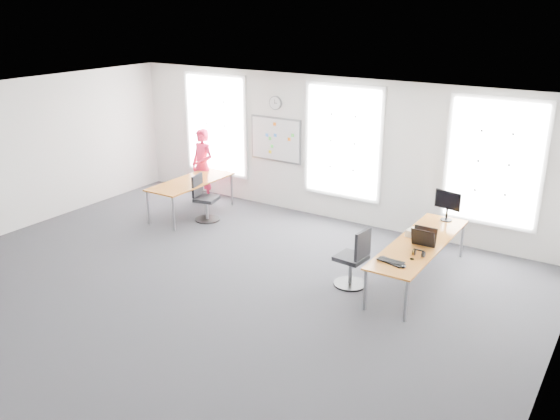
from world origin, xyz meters
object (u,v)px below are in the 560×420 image
Objects in this scene: monitor at (448,203)px; keyboard at (391,262)px; chair_right at (354,261)px; desk_right at (420,245)px; chair_left at (204,201)px; desk_left at (191,184)px; headphones at (418,253)px; person at (203,166)px.

keyboard is at bearing -80.21° from monitor.
monitor reaches higher than chair_right.
chair_right is at bearing -137.58° from desk_right.
desk_right is 2.91× the size of chair_left.
desk_left is 10.91× the size of headphones.
desk_left is at bearing -58.24° from person.
person reaches higher than keyboard.
chair_left reaches higher than headphones.
desk_left is 5.42m from monitor.
person is (-5.69, 1.34, 0.20)m from desk_right.
headphones reaches higher than keyboard.
chair_right is 1.05m from headphones.
desk_right is 1.12m from chair_right.
monitor is at bearing -93.01° from chair_left.
headphones reaches higher than desk_right.
monitor is at bearing 7.63° from desk_left.
person reaches higher than desk_left.
chair_right is (4.51, -1.25, -0.25)m from desk_left.
keyboard is 2.30× the size of headphones.
headphones is at bearing -9.65° from person.
keyboard is at bearing -14.48° from person.
chair_right reaches higher than keyboard.
person reaches higher than chair_left.
person is at bearing 166.79° from desk_right.
headphones is at bearing -10.79° from desk_left.
chair_left is at bearing -17.63° from desk_left.
monitor is (5.73, -0.12, 0.18)m from person.
chair_left is 2.26× the size of keyboard.
chair_left is 5.00m from monitor.
chair_right is 5.31m from person.
monitor is (-0.13, 1.77, 0.28)m from headphones.
person is 6.16m from headphones.
person is 8.97× the size of headphones.
chair_left is at bearing 175.86° from desk_right.
person is 3.90× the size of keyboard.
desk_right is at bearing -5.06° from person.
desk_right is 15.15× the size of headphones.
chair_left is 1.36m from person.
person is at bearing 171.25° from headphones.
monitor is (4.89, 0.87, 0.60)m from chair_left.
monitor is at bearing 161.75° from chair_right.
person is 5.73m from monitor.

